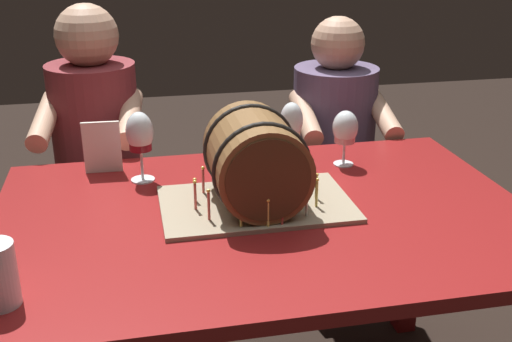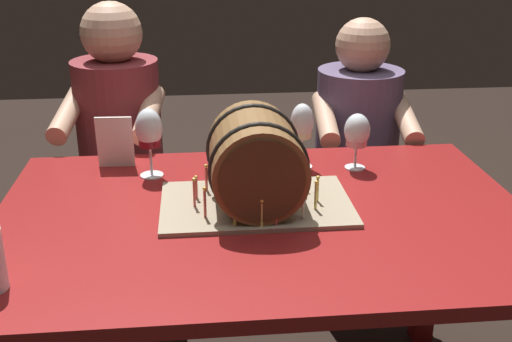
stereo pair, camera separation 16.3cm
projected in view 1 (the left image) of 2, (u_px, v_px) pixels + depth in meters
dining_table at (265, 247)px, 1.67m from camera, size 1.39×0.94×0.74m
barrel_cake at (256, 164)px, 1.62m from camera, size 0.50×0.32×0.26m
wine_glass_white at (291, 123)px, 1.89m from camera, size 0.07×0.07×0.20m
wine_glass_rose at (345, 130)px, 1.91m from camera, size 0.08×0.08×0.17m
wine_glass_red at (140, 135)px, 1.78m from camera, size 0.08×0.08×0.21m
menu_card at (102, 147)px, 1.86m from camera, size 0.11×0.02×0.16m
person_seated_left at (101, 183)px, 2.33m from camera, size 0.38×0.48×1.19m
person_seated_right at (332, 173)px, 2.51m from camera, size 0.38×0.47×1.12m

